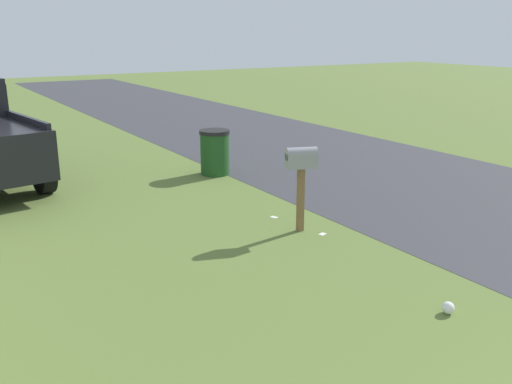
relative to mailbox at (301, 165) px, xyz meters
name	(u,v)px	position (x,y,z in m)	size (l,w,h in m)	color
road_asphalt	(478,202)	(-0.50, -3.66, -1.06)	(60.00, 5.85, 0.01)	#38383D
mailbox	(301,165)	(0.00, 0.00, 0.00)	(0.34, 0.51, 1.33)	brown
trash_bin	(215,152)	(3.90, -0.57, -0.57)	(0.66, 0.66, 0.97)	#1E4C1E
litter_wrapper_far_scatter	(274,217)	(0.76, -0.02, -1.06)	(0.12, 0.08, 0.01)	silver
litter_bag_by_mailbox	(448,308)	(-3.05, 0.20, -0.99)	(0.14, 0.14, 0.14)	silver
litter_wrapper_midfield_b	(322,234)	(-0.32, -0.20, -1.06)	(0.12, 0.08, 0.01)	silver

